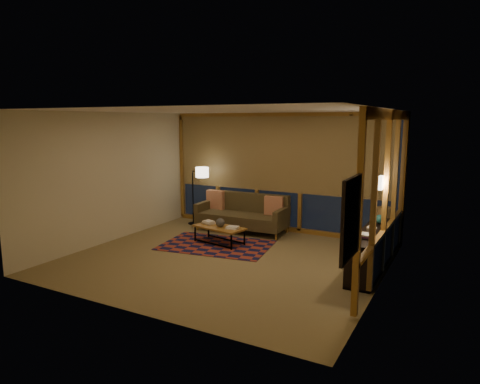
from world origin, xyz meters
The scene contains 21 objects.
floor centered at (0.00, 0.00, 0.00)m, with size 5.50×5.00×0.01m, color #9B8248.
ceiling centered at (0.00, 0.00, 2.70)m, with size 5.50×5.00×0.01m, color silver.
walls centered at (0.00, 0.00, 1.35)m, with size 5.51×5.01×2.70m.
window_wall_back centered at (0.00, 2.43, 1.35)m, with size 5.30×0.16×2.60m, color #9D621D, non-canonical shape.
window_wall_right centered at (2.68, 0.60, 1.35)m, with size 0.16×3.70×2.60m, color #9D621D, non-canonical shape.
wall_art centered at (2.71, -1.85, 1.45)m, with size 0.06×0.74×0.94m, color #EF3B1E, non-canonical shape.
wall_sconce centered at (2.62, 0.45, 1.55)m, with size 0.12×0.18×0.22m, color #FFEEC9, non-canonical shape.
sofa centered at (-0.67, 1.91, 0.42)m, with size 2.06×0.83×0.84m, color brown, non-canonical shape.
pillow_left centered at (-1.48, 2.09, 0.65)m, with size 0.46×0.15×0.46m, color #C93C0F, non-canonical shape.
pillow_right centered at (0.04, 2.10, 0.63)m, with size 0.42×0.14×0.42m, color #C93C0F, non-canonical shape.
area_rug centered at (-0.60, 0.66, 0.01)m, with size 2.18×1.45×0.01m, color maroon.
coffee_table centered at (-0.62, 0.82, 0.18)m, with size 1.09×0.50×0.36m, color #9D621D, non-canonical shape.
book_stack_a centered at (-0.93, 0.89, 0.40)m, with size 0.26×0.21×0.08m, color silver, non-canonical shape.
book_stack_b centered at (-0.29, 0.79, 0.38)m, with size 0.22×0.17×0.04m, color silver, non-canonical shape.
ceramic_pot centered at (-0.58, 0.80, 0.46)m, with size 0.19×0.19×0.19m, color black.
floor_lamp centered at (-2.08, 1.99, 0.72)m, with size 0.48×0.31×1.44m, color black, non-canonical shape.
bookshelf centered at (2.49, 1.00, 0.35)m, with size 0.40×2.77×0.69m, color black, non-canonical shape.
basket centered at (2.47, 1.83, 0.79)m, with size 0.26×0.26×0.20m, color #A0774C.
teal_bowl centered at (2.49, 1.24, 0.78)m, with size 0.17×0.17×0.17m, color #1F6263.
vase centered at (2.49, 0.56, 0.78)m, with size 0.17×0.17×0.18m, color #B9AA92.
shelf_book_stack centered at (2.49, 0.16, 0.73)m, with size 0.18×0.25×0.07m, color silver, non-canonical shape.
Camera 1 is at (3.84, -6.54, 2.54)m, focal length 32.00 mm.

